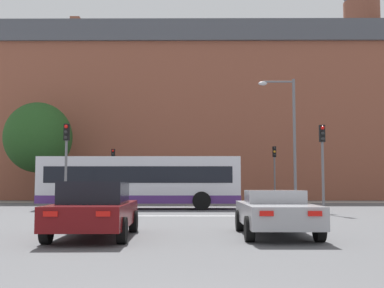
% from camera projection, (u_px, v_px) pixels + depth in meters
% --- Properties ---
extents(stop_line_strip, '(9.19, 0.30, 0.01)m').
position_uv_depth(stop_line_strip, '(189.00, 216.00, 21.29)').
color(stop_line_strip, silver).
rests_on(stop_line_strip, ground_plane).
extents(far_pavement, '(70.21, 2.50, 0.01)m').
position_uv_depth(far_pavement, '(191.00, 202.00, 36.98)').
color(far_pavement, '#A09B91').
rests_on(far_pavement, ground_plane).
extents(brick_civic_building, '(46.94, 14.02, 23.25)m').
position_uv_depth(brick_civic_building, '(232.00, 117.00, 47.92)').
color(brick_civic_building, brown).
rests_on(brick_civic_building, ground_plane).
extents(car_saloon_left, '(2.11, 4.49, 1.49)m').
position_uv_depth(car_saloon_left, '(95.00, 209.00, 12.84)').
color(car_saloon_left, '#600C0F').
rests_on(car_saloon_left, ground_plane).
extents(car_roadster_right, '(1.95, 4.39, 1.25)m').
position_uv_depth(car_roadster_right, '(275.00, 212.00, 13.23)').
color(car_roadster_right, '#9E9EA3').
rests_on(car_roadster_right, ground_plane).
extents(bus_crossing_lead, '(11.18, 2.77, 2.92)m').
position_uv_depth(bus_crossing_lead, '(140.00, 181.00, 27.29)').
color(bus_crossing_lead, silver).
rests_on(bus_crossing_lead, ground_plane).
extents(traffic_light_near_right, '(0.26, 0.31, 4.20)m').
position_uv_depth(traffic_light_near_right, '(323.00, 154.00, 22.68)').
color(traffic_light_near_right, slate).
rests_on(traffic_light_near_right, ground_plane).
extents(traffic_light_far_left, '(0.26, 0.31, 4.04)m').
position_uv_depth(traffic_light_far_left, '(113.00, 166.00, 36.24)').
color(traffic_light_far_left, slate).
rests_on(traffic_light_far_left, ground_plane).
extents(traffic_light_far_right, '(0.26, 0.31, 4.23)m').
position_uv_depth(traffic_light_far_right, '(275.00, 165.00, 36.18)').
color(traffic_light_far_right, slate).
rests_on(traffic_light_far_right, ground_plane).
extents(traffic_light_near_left, '(0.26, 0.31, 4.28)m').
position_uv_depth(traffic_light_near_left, '(66.00, 153.00, 22.85)').
color(traffic_light_near_left, slate).
rests_on(traffic_light_near_left, ground_plane).
extents(street_lamp_junction, '(2.08, 0.36, 7.35)m').
position_uv_depth(street_lamp_junction, '(288.00, 129.00, 27.05)').
color(street_lamp_junction, slate).
rests_on(street_lamp_junction, ground_plane).
extents(pedestrian_waiting, '(0.41, 0.45, 1.81)m').
position_uv_depth(pedestrian_waiting, '(159.00, 188.00, 37.36)').
color(pedestrian_waiting, '#333851').
rests_on(pedestrian_waiting, ground_plane).
extents(tree_by_building, '(5.16, 5.16, 7.69)m').
position_uv_depth(tree_by_building, '(38.00, 138.00, 37.04)').
color(tree_by_building, '#4C3823').
rests_on(tree_by_building, ground_plane).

